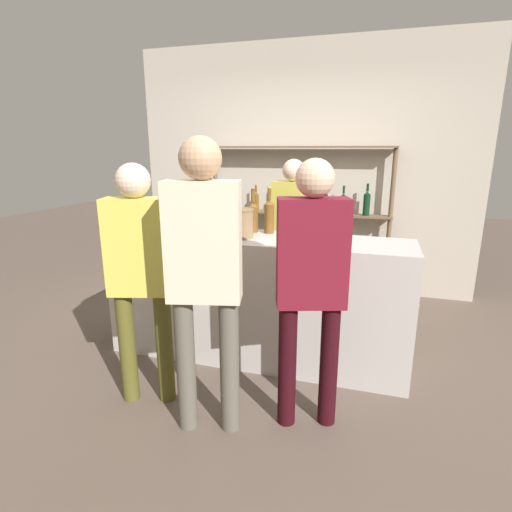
{
  "coord_description": "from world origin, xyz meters",
  "views": [
    {
      "loc": [
        0.85,
        -2.84,
        1.64
      ],
      "look_at": [
        0.0,
        0.0,
        0.84
      ],
      "focal_mm": 28.0,
      "sensor_mm": 36.0,
      "label": 1
    }
  ],
  "objects_px": {
    "wine_glass": "(148,219)",
    "server_behind_counter": "(292,227)",
    "counter_bottle_0": "(215,215)",
    "cork_jar": "(311,227)",
    "counter_bottle_1": "(269,215)",
    "customer_center": "(204,266)",
    "counter_bottle_2": "(253,216)",
    "counter_bottle_4": "(324,225)",
    "customer_right": "(311,276)",
    "counter_bottle_3": "(199,219)",
    "customer_left": "(140,267)",
    "ice_bucket": "(241,223)"
  },
  "relations": [
    {
      "from": "customer_left",
      "to": "counter_bottle_4",
      "type": "bearing_deg",
      "value": -71.13
    },
    {
      "from": "counter_bottle_0",
      "to": "customer_right",
      "type": "height_order",
      "value": "customer_right"
    },
    {
      "from": "counter_bottle_2",
      "to": "customer_right",
      "type": "bearing_deg",
      "value": -55.18
    },
    {
      "from": "counter_bottle_3",
      "to": "server_behind_counter",
      "type": "xyz_separation_m",
      "value": [
        0.55,
        0.88,
        -0.2
      ]
    },
    {
      "from": "wine_glass",
      "to": "customer_right",
      "type": "xyz_separation_m",
      "value": [
        1.37,
        -0.56,
        -0.17
      ]
    },
    {
      "from": "counter_bottle_3",
      "to": "wine_glass",
      "type": "xyz_separation_m",
      "value": [
        -0.4,
        -0.08,
        -0.0
      ]
    },
    {
      "from": "cork_jar",
      "to": "customer_right",
      "type": "bearing_deg",
      "value": -80.34
    },
    {
      "from": "counter_bottle_2",
      "to": "customer_center",
      "type": "relative_size",
      "value": 0.2
    },
    {
      "from": "counter_bottle_0",
      "to": "ice_bucket",
      "type": "height_order",
      "value": "counter_bottle_0"
    },
    {
      "from": "wine_glass",
      "to": "server_behind_counter",
      "type": "relative_size",
      "value": 0.11
    },
    {
      "from": "ice_bucket",
      "to": "customer_left",
      "type": "height_order",
      "value": "customer_left"
    },
    {
      "from": "counter_bottle_1",
      "to": "counter_bottle_2",
      "type": "height_order",
      "value": "counter_bottle_1"
    },
    {
      "from": "counter_bottle_1",
      "to": "counter_bottle_4",
      "type": "bearing_deg",
      "value": -27.62
    },
    {
      "from": "counter_bottle_2",
      "to": "wine_glass",
      "type": "height_order",
      "value": "counter_bottle_2"
    },
    {
      "from": "counter_bottle_0",
      "to": "cork_jar",
      "type": "height_order",
      "value": "counter_bottle_0"
    },
    {
      "from": "cork_jar",
      "to": "customer_center",
      "type": "relative_size",
      "value": 0.1
    },
    {
      "from": "ice_bucket",
      "to": "customer_center",
      "type": "height_order",
      "value": "customer_center"
    },
    {
      "from": "wine_glass",
      "to": "ice_bucket",
      "type": "bearing_deg",
      "value": 7.43
    },
    {
      "from": "counter_bottle_3",
      "to": "customer_right",
      "type": "xyz_separation_m",
      "value": [
        0.98,
        -0.64,
        -0.17
      ]
    },
    {
      "from": "wine_glass",
      "to": "counter_bottle_4",
      "type": "bearing_deg",
      "value": 3.58
    },
    {
      "from": "counter_bottle_0",
      "to": "wine_glass",
      "type": "height_order",
      "value": "counter_bottle_0"
    },
    {
      "from": "counter_bottle_4",
      "to": "customer_left",
      "type": "xyz_separation_m",
      "value": [
        -1.04,
        -0.71,
        -0.19
      ]
    },
    {
      "from": "counter_bottle_1",
      "to": "customer_center",
      "type": "height_order",
      "value": "customer_center"
    },
    {
      "from": "counter_bottle_3",
      "to": "customer_left",
      "type": "xyz_separation_m",
      "value": [
        -0.09,
        -0.71,
        -0.19
      ]
    },
    {
      "from": "server_behind_counter",
      "to": "counter_bottle_4",
      "type": "bearing_deg",
      "value": 41.47
    },
    {
      "from": "server_behind_counter",
      "to": "customer_left",
      "type": "xyz_separation_m",
      "value": [
        -0.64,
        -1.59,
        0.01
      ]
    },
    {
      "from": "counter_bottle_0",
      "to": "counter_bottle_4",
      "type": "bearing_deg",
      "value": -8.65
    },
    {
      "from": "counter_bottle_0",
      "to": "wine_glass",
      "type": "distance_m",
      "value": 0.53
    },
    {
      "from": "counter_bottle_3",
      "to": "server_behind_counter",
      "type": "bearing_deg",
      "value": 57.8
    },
    {
      "from": "counter_bottle_0",
      "to": "server_behind_counter",
      "type": "xyz_separation_m",
      "value": [
        0.47,
        0.74,
        -0.21
      ]
    },
    {
      "from": "counter_bottle_4",
      "to": "server_behind_counter",
      "type": "relative_size",
      "value": 0.22
    },
    {
      "from": "ice_bucket",
      "to": "counter_bottle_0",
      "type": "bearing_deg",
      "value": 154.18
    },
    {
      "from": "wine_glass",
      "to": "customer_right",
      "type": "relative_size",
      "value": 0.1
    },
    {
      "from": "counter_bottle_0",
      "to": "server_behind_counter",
      "type": "relative_size",
      "value": 0.24
    },
    {
      "from": "counter_bottle_4",
      "to": "counter_bottle_0",
      "type": "bearing_deg",
      "value": 171.35
    },
    {
      "from": "customer_right",
      "to": "wine_glass",
      "type": "bearing_deg",
      "value": 50.48
    },
    {
      "from": "customer_right",
      "to": "server_behind_counter",
      "type": "bearing_deg",
      "value": -1.86
    },
    {
      "from": "wine_glass",
      "to": "cork_jar",
      "type": "bearing_deg",
      "value": 11.27
    },
    {
      "from": "customer_left",
      "to": "ice_bucket",
      "type": "bearing_deg",
      "value": -45.66
    },
    {
      "from": "counter_bottle_0",
      "to": "counter_bottle_3",
      "type": "height_order",
      "value": "counter_bottle_0"
    },
    {
      "from": "counter_bottle_0",
      "to": "customer_center",
      "type": "xyz_separation_m",
      "value": [
        0.34,
        -0.99,
        -0.11
      ]
    },
    {
      "from": "server_behind_counter",
      "to": "wine_glass",
      "type": "bearing_deg",
      "value": -27.78
    },
    {
      "from": "counter_bottle_2",
      "to": "counter_bottle_4",
      "type": "distance_m",
      "value": 0.64
    },
    {
      "from": "counter_bottle_2",
      "to": "customer_left",
      "type": "distance_m",
      "value": 1.07
    },
    {
      "from": "customer_left",
      "to": "server_behind_counter",
      "type": "bearing_deg",
      "value": -37.33
    },
    {
      "from": "customer_left",
      "to": "counter_bottle_2",
      "type": "bearing_deg",
      "value": -40.57
    },
    {
      "from": "counter_bottle_3",
      "to": "counter_bottle_4",
      "type": "relative_size",
      "value": 1.0
    },
    {
      "from": "counter_bottle_0",
      "to": "customer_left",
      "type": "bearing_deg",
      "value": -101.23
    },
    {
      "from": "server_behind_counter",
      "to": "customer_left",
      "type": "distance_m",
      "value": 1.71
    },
    {
      "from": "server_behind_counter",
      "to": "customer_left",
      "type": "height_order",
      "value": "customer_left"
    }
  ]
}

